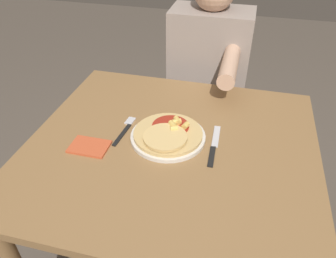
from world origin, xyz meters
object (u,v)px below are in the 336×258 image
object	(u,v)px
dining_table	(171,171)
person_diner	(208,75)
plate	(168,137)
fork	(125,129)
pizza	(168,133)
knife	(214,146)

from	to	relation	value
dining_table	person_diner	size ratio (longest dim) A/B	0.81
plate	dining_table	bearing A→B (deg)	-58.35
fork	dining_table	bearing A→B (deg)	-13.16
dining_table	person_diner	bearing A→B (deg)	87.43
pizza	person_diner	distance (m)	0.66
fork	knife	distance (m)	0.32
pizza	knife	size ratio (longest dim) A/B	1.09
person_diner	dining_table	bearing A→B (deg)	-92.57
fork	knife	bearing A→B (deg)	-3.10
knife	plate	bearing A→B (deg)	177.90
person_diner	pizza	bearing A→B (deg)	-94.22
dining_table	fork	world-z (taller)	fork
pizza	person_diner	bearing A→B (deg)	85.78
dining_table	person_diner	world-z (taller)	person_diner
dining_table	fork	distance (m)	0.23
pizza	plate	bearing A→B (deg)	105.82
dining_table	fork	xyz separation A→B (m)	(-0.18, 0.04, 0.13)
pizza	fork	bearing A→B (deg)	174.42
pizza	knife	distance (m)	0.16
knife	person_diner	size ratio (longest dim) A/B	0.18
plate	person_diner	distance (m)	0.66
fork	knife	xyz separation A→B (m)	(0.32, -0.02, 0.00)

